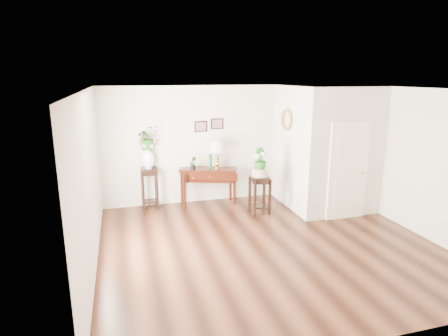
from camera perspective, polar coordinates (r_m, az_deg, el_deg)
name	(u,v)px	position (r m, az deg, el deg)	size (l,w,h in m)	color
floor	(268,244)	(7.08, 6.72, -11.43)	(6.00, 5.50, 0.02)	#532A18
ceiling	(273,89)	(6.41, 7.44, 11.84)	(6.00, 5.50, 0.02)	white
wall_back	(227,144)	(9.14, 0.45, 3.72)	(6.00, 0.02, 2.80)	silver
wall_front	(369,232)	(4.33, 21.28, -9.05)	(6.00, 0.02, 2.80)	silver
wall_left	(90,183)	(6.14, -19.80, -2.22)	(0.02, 5.50, 2.80)	silver
wall_right	(412,160)	(8.22, 26.76, 1.05)	(0.02, 5.50, 2.80)	silver
partition	(324,147)	(9.09, 15.05, 3.17)	(1.80, 1.95, 2.80)	silver
door	(348,171)	(8.34, 18.36, -0.47)	(0.90, 0.05, 2.10)	white
art_print_left	(201,126)	(8.90, -3.56, 6.34)	(0.30, 0.02, 0.25)	black
art_print_right	(217,124)	(8.98, -1.05, 6.76)	(0.30, 0.02, 0.25)	black
wall_ornament	(286,119)	(8.67, 9.49, 7.31)	(0.51, 0.51, 0.07)	#A97A4C
console_table	(208,186)	(8.95, -2.43, -2.82)	(1.34, 0.45, 0.89)	#3B0D08
table_lamp	(217,153)	(8.80, -1.04, 2.26)	(0.39, 0.39, 0.68)	tan
green_vase	(211,161)	(8.80, -2.07, 1.05)	(0.07, 0.07, 0.34)	#154B25
potted_plant	(193,163)	(8.72, -4.76, 0.75)	(0.16, 0.13, 0.30)	#1E5B1A
plant_stand_a	(150,188)	(8.86, -11.26, -3.02)	(0.37, 0.37, 0.96)	black
porcelain_vase	(148,159)	(8.68, -11.48, 1.43)	(0.29, 0.29, 0.49)	white
lily_arrangement	(147,139)	(8.60, -11.62, 4.31)	(0.48, 0.42, 0.54)	#1E5B1A
plant_stand_b	(260,194)	(8.43, 5.44, -4.04)	(0.41, 0.41, 0.86)	black
ceramic_bowl	(260,172)	(8.28, 5.52, -0.67)	(0.37, 0.37, 0.17)	beige
narcissus	(260,159)	(8.21, 5.57, 1.31)	(0.28, 0.28, 0.51)	#1E5B1A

